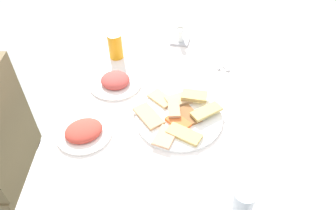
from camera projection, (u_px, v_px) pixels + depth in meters
name	position (u px, v px, depth m)	size (l,w,h in m)	color
ground_plane	(163.00, 198.00, 1.80)	(6.00, 6.00, 0.00)	#B0B6AF
dining_table	(161.00, 118.00, 1.36)	(1.12, 0.86, 0.71)	white
pide_platter	(178.00, 116.00, 1.24)	(0.33, 0.35, 0.05)	white
salad_plate_greens	(84.00, 132.00, 1.18)	(0.20, 0.20, 0.04)	white
salad_plate_rice	(116.00, 81.00, 1.39)	(0.22, 0.22, 0.05)	white
soda_can	(115.00, 46.00, 1.51)	(0.07, 0.07, 0.12)	orange
drinking_glass	(243.00, 202.00, 0.93)	(0.07, 0.07, 0.10)	silver
paper_napkin	(217.00, 60.00, 1.53)	(0.12, 0.12, 0.00)	white
fork	(221.00, 59.00, 1.53)	(0.18, 0.02, 0.01)	silver
spoon	(214.00, 59.00, 1.53)	(0.16, 0.02, 0.01)	silver
condiment_caddy	(180.00, 38.00, 1.63)	(0.11, 0.11, 0.08)	#B2B2B7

